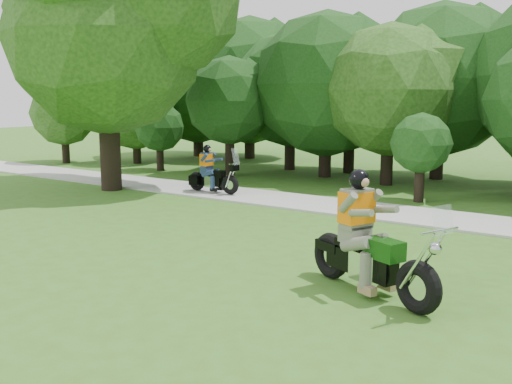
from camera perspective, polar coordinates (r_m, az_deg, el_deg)
The scene contains 6 objects.
ground at distance 8.16m, azimuth 0.74°, elevation -12.66°, with size 100.00×100.00×0.00m, color #3E621C.
walkway at distance 15.20m, azimuth 17.83°, elevation -2.54°, with size 60.00×2.20×0.06m, color #A3A39E.
tree_line at distance 21.45m, azimuth 22.48°, elevation 10.16°, with size 39.91×11.85×7.43m.
big_tree_west at distance 19.93m, azimuth -14.20°, elevation 16.94°, with size 8.64×6.56×9.96m.
chopper_motorcycle at distance 9.19m, azimuth 10.90°, elevation -5.53°, with size 2.65×1.49×1.96m.
touring_motorcycle at distance 18.26m, azimuth -4.62°, elevation 1.69°, with size 1.98×0.56×1.52m.
Camera 1 is at (4.21, -6.28, 3.08)m, focal length 40.00 mm.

